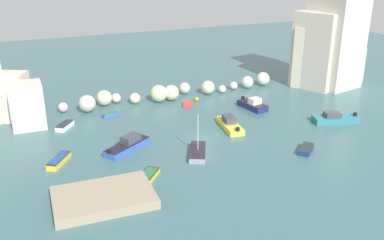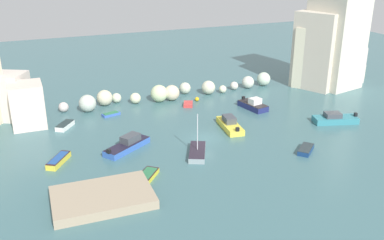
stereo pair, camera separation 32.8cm
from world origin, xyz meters
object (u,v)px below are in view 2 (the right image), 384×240
Objects in this scene: moored_boat_8 at (197,152)px; moored_boat_4 at (128,145)px; moored_boat_1 at (253,105)px; moored_boat_11 at (111,114)px; channel_buoy at (197,99)px; stone_dock at (103,197)px; moored_boat_7 at (306,150)px; moored_boat_3 at (188,104)px; moored_boat_6 at (59,160)px; moored_boat_0 at (230,124)px; moored_boat_9 at (101,196)px; moored_boat_10 at (148,175)px; moored_boat_2 at (335,119)px; moored_boat_5 at (65,126)px.

moored_boat_4 is at bearing 82.67° from moored_boat_8.
moored_boat_1 reaches higher than moored_boat_11.
channel_buoy is at bearing -10.43° from moored_boat_11.
moored_boat_7 is (24.85, 1.42, -0.16)m from stone_dock.
moored_boat_6 is (-21.18, -12.41, 0.14)m from moored_boat_3.
stone_dock reaches higher than moored_boat_3.
moored_boat_0 is at bearing -53.92° from moored_boat_11.
moored_boat_9 is 0.82× the size of moored_boat_10.
moored_boat_2 reaches higher than moored_boat_3.
moored_boat_10 reaches higher than moored_boat_11.
moored_boat_4 is at bearing -64.55° from moored_boat_9.
moored_boat_10 is at bearing -122.43° from moored_boat_4.
moored_boat_0 reaches higher than moored_boat_6.
moored_boat_8 is at bearing -103.44° from moored_boat_9.
moored_boat_7 is (27.69, -8.62, -0.07)m from moored_boat_6.
moored_boat_9 is at bearing 38.15° from moored_boat_5.
moored_boat_11 is (6.22, 22.93, -0.26)m from stone_dock.
moored_boat_11 is at bearing 144.59° from moored_boat_5.
moored_boat_2 is 2.31× the size of moored_boat_11.
channel_buoy is at bearing 49.43° from stone_dock.
moored_boat_4 reaches higher than stone_dock.
moored_boat_0 reaches higher than moored_boat_10.
moored_boat_3 is at bearing 50.77° from stone_dock.
moored_boat_8 is at bearing 25.04° from stone_dock.
moored_boat_5 is (-20.63, 9.00, -0.22)m from moored_boat_0.
moored_boat_1 reaches higher than moored_boat_7.
moored_boat_9 is (2.84, -9.45, -0.14)m from moored_boat_6.
moored_boat_1 reaches higher than stone_dock.
moored_boat_4 is at bearing 156.99° from moored_boat_3.
moored_boat_0 is at bearing -61.46° from moored_boat_1.
stone_dock is 13.88× the size of channel_buoy.
moored_boat_5 is at bearing -107.14° from moored_boat_1.
moored_boat_10 is (-12.89, -19.59, 0.06)m from moored_boat_3.
stone_dock is 23.76m from moored_boat_11.
moored_boat_7 is 1.00× the size of moored_boat_10.
moored_boat_8 is at bearing 153.79° from moored_boat_10.
moored_boat_5 is 20.05m from moored_boat_9.
moored_boat_3 is at bearing -172.45° from moored_boat_10.
moored_boat_5 is 1.24× the size of moored_boat_9.
moored_boat_2 is at bearing -42.72° from moored_boat_11.
channel_buoy is 27.18m from moored_boat_6.
moored_boat_8 is (7.15, -4.75, -0.24)m from moored_boat_4.
moored_boat_5 is (-19.02, -1.81, 0.11)m from moored_boat_3.
stone_dock is 24.89m from moored_boat_7.
moored_boat_1 is 1.57× the size of moored_boat_5.
moored_boat_1 is at bearing -46.22° from channel_buoy.
moored_boat_8 is at bearing -174.68° from moored_boat_3.
moored_boat_4 is (-12.93, -11.83, 0.35)m from moored_boat_3.
moored_boat_11 is (-12.12, 0.48, -0.03)m from moored_boat_3.
moored_boat_1 is 18.33m from moored_boat_8.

